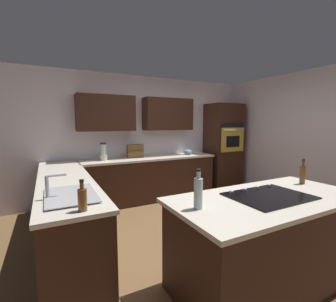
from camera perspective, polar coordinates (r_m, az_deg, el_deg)
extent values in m
plane|color=brown|center=(3.76, 8.26, -18.61)|extent=(14.00, 14.00, 0.00)
cube|color=silver|center=(5.25, -5.00, 3.42)|extent=(6.00, 0.10, 2.60)
cube|color=#381E14|center=(5.21, 0.00, 8.90)|extent=(1.10, 0.34, 0.69)
cube|color=#381E14|center=(4.74, -14.81, 8.89)|extent=(1.10, 0.34, 0.69)
cube|color=silver|center=(5.40, 28.18, 2.73)|extent=(0.10, 4.00, 2.60)
cube|color=#381E14|center=(4.99, -4.28, -6.86)|extent=(2.80, 0.60, 0.86)
cube|color=silver|center=(4.91, -4.33, -1.75)|extent=(2.84, 0.64, 0.04)
cube|color=#381E14|center=(3.50, -23.48, -13.43)|extent=(0.60, 2.90, 0.86)
cube|color=silver|center=(3.38, -23.85, -6.23)|extent=(0.64, 2.94, 0.04)
cube|color=#381E14|center=(2.68, 22.84, -19.79)|extent=(1.89, 0.86, 0.86)
cube|color=silver|center=(2.52, 23.32, -10.57)|extent=(1.97, 0.94, 0.04)
cube|color=#381E14|center=(5.92, 13.29, 1.05)|extent=(0.80, 0.60, 2.06)
cube|color=gold|center=(5.67, 15.41, 2.65)|extent=(0.66, 0.03, 0.56)
cube|color=black|center=(5.67, 15.48, 2.24)|extent=(0.40, 0.01, 0.26)
cube|color=black|center=(5.66, 15.52, 5.98)|extent=(0.66, 0.02, 0.11)
cylinder|color=silver|center=(5.64, 15.72, 4.85)|extent=(0.56, 0.02, 0.02)
cube|color=#515456|center=(2.67, -22.85, -8.96)|extent=(0.40, 0.30, 0.02)
cube|color=#515456|center=(2.34, -22.15, -11.11)|extent=(0.40, 0.30, 0.02)
cube|color=#B7BABF|center=(2.50, -22.53, -9.77)|extent=(0.46, 0.70, 0.01)
cylinder|color=#B7BABF|center=(2.47, -27.30, -7.98)|extent=(0.03, 0.03, 0.22)
cylinder|color=#B7BABF|center=(2.45, -25.56, -5.38)|extent=(0.18, 0.02, 0.02)
cube|color=black|center=(2.51, 23.35, -9.98)|extent=(0.76, 0.56, 0.01)
cylinder|color=#B2B2B7|center=(2.85, 23.23, -7.65)|extent=(0.04, 0.04, 0.02)
cylinder|color=#B2B2B7|center=(2.72, 20.79, -8.24)|extent=(0.04, 0.04, 0.02)
cylinder|color=#B2B2B7|center=(2.59, 18.10, -8.87)|extent=(0.04, 0.04, 0.02)
cylinder|color=#B2B2B7|center=(2.47, 15.12, -9.54)|extent=(0.04, 0.04, 0.02)
cylinder|color=beige|center=(4.65, -15.38, -1.51)|extent=(0.15, 0.15, 0.11)
cylinder|color=silver|center=(4.63, -15.44, 0.39)|extent=(0.11, 0.11, 0.20)
cylinder|color=black|center=(4.62, -15.48, 1.78)|extent=(0.12, 0.12, 0.03)
ellipsoid|color=#668CB2|center=(5.37, 4.84, -0.19)|extent=(0.21, 0.21, 0.11)
cube|color=brown|center=(4.85, -7.98, -0.02)|extent=(0.33, 0.10, 0.27)
cube|color=brown|center=(4.80, -7.76, -0.09)|extent=(0.32, 0.02, 0.02)
cylinder|color=brown|center=(2.05, -20.08, -11.14)|extent=(0.07, 0.07, 0.18)
cylinder|color=brown|center=(2.02, -20.22, -7.89)|extent=(0.03, 0.03, 0.06)
cylinder|color=black|center=(2.01, -20.26, -6.79)|extent=(0.04, 0.04, 0.02)
cylinder|color=silver|center=(1.99, 7.35, -10.24)|extent=(0.07, 0.07, 0.26)
cylinder|color=silver|center=(1.95, 7.42, -5.80)|extent=(0.03, 0.03, 0.06)
cylinder|color=black|center=(1.94, 7.43, -4.65)|extent=(0.04, 0.04, 0.02)
cylinder|color=brown|center=(3.17, 29.87, -5.05)|extent=(0.06, 0.06, 0.21)
cylinder|color=brown|center=(3.14, 30.02, -2.59)|extent=(0.03, 0.03, 0.06)
cylinder|color=black|center=(3.14, 30.06, -1.87)|extent=(0.03, 0.03, 0.02)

